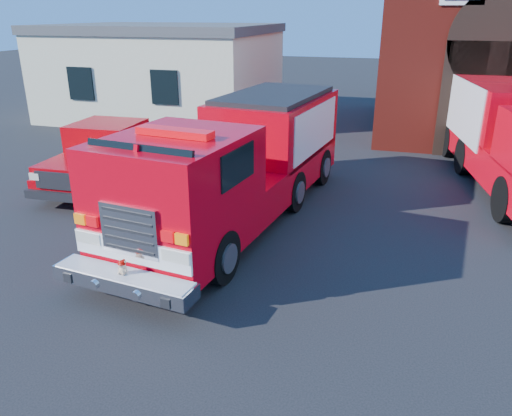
% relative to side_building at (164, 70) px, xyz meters
% --- Properties ---
extents(ground, '(100.00, 100.00, 0.00)m').
position_rel_side_building_xyz_m(ground, '(9.00, -13.00, -2.20)').
color(ground, black).
rests_on(ground, ground).
extents(side_building, '(10.20, 8.20, 4.35)m').
position_rel_side_building_xyz_m(side_building, '(0.00, 0.00, 0.00)').
color(side_building, beige).
rests_on(side_building, ground).
extents(fire_engine, '(3.70, 9.53, 2.86)m').
position_rel_side_building_xyz_m(fire_engine, '(7.85, -11.75, -0.72)').
color(fire_engine, black).
rests_on(fire_engine, ground).
extents(pickup_truck, '(2.28, 5.79, 1.87)m').
position_rel_side_building_xyz_m(pickup_truck, '(3.21, -10.02, -1.32)').
color(pickup_truck, black).
rests_on(pickup_truck, ground).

